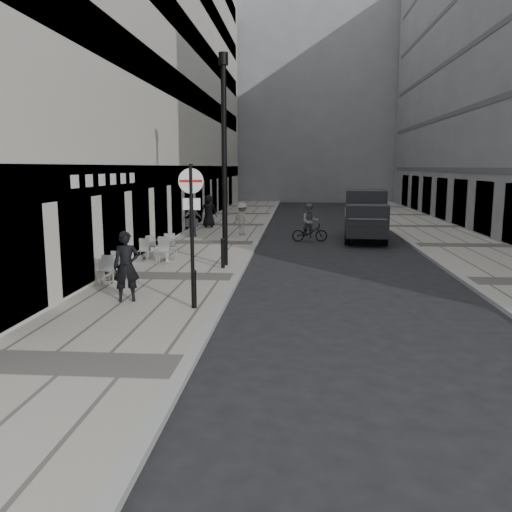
{
  "coord_description": "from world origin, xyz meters",
  "views": [
    {
      "loc": [
        1.9,
        -5.99,
        3.48
      ],
      "look_at": [
        0.92,
        6.61,
        1.4
      ],
      "focal_mm": 38.0,
      "sensor_mm": 36.0,
      "label": 1
    }
  ],
  "objects_px": {
    "lamppost": "(224,150)",
    "panel_van": "(365,212)",
    "sign_post": "(192,217)",
    "cyclist": "(310,227)",
    "walking_man": "(126,266)"
  },
  "relations": [
    {
      "from": "lamppost",
      "to": "panel_van",
      "type": "height_order",
      "value": "lamppost"
    },
    {
      "from": "sign_post",
      "to": "panel_van",
      "type": "height_order",
      "value": "sign_post"
    },
    {
      "from": "panel_van",
      "to": "cyclist",
      "type": "xyz_separation_m",
      "value": [
        -2.66,
        -0.78,
        -0.65
      ]
    },
    {
      "from": "sign_post",
      "to": "lamppost",
      "type": "xyz_separation_m",
      "value": [
        0.0,
        5.77,
        1.72
      ]
    },
    {
      "from": "sign_post",
      "to": "panel_van",
      "type": "distance_m",
      "value": 14.82
    },
    {
      "from": "sign_post",
      "to": "cyclist",
      "type": "bearing_deg",
      "value": 74.5
    },
    {
      "from": "walking_man",
      "to": "panel_van",
      "type": "distance_m",
      "value": 15.12
    },
    {
      "from": "lamppost",
      "to": "cyclist",
      "type": "distance_m",
      "value": 8.41
    },
    {
      "from": "panel_van",
      "to": "walking_man",
      "type": "bearing_deg",
      "value": -114.82
    },
    {
      "from": "walking_man",
      "to": "cyclist",
      "type": "relative_size",
      "value": 1.0
    },
    {
      "from": "walking_man",
      "to": "lamppost",
      "type": "relative_size",
      "value": 0.25
    },
    {
      "from": "walking_man",
      "to": "panel_van",
      "type": "height_order",
      "value": "panel_van"
    },
    {
      "from": "walking_man",
      "to": "cyclist",
      "type": "bearing_deg",
      "value": 51.63
    },
    {
      "from": "sign_post",
      "to": "walking_man",
      "type": "bearing_deg",
      "value": 161.58
    },
    {
      "from": "walking_man",
      "to": "cyclist",
      "type": "xyz_separation_m",
      "value": [
        4.85,
        12.34,
        -0.31
      ]
    }
  ]
}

